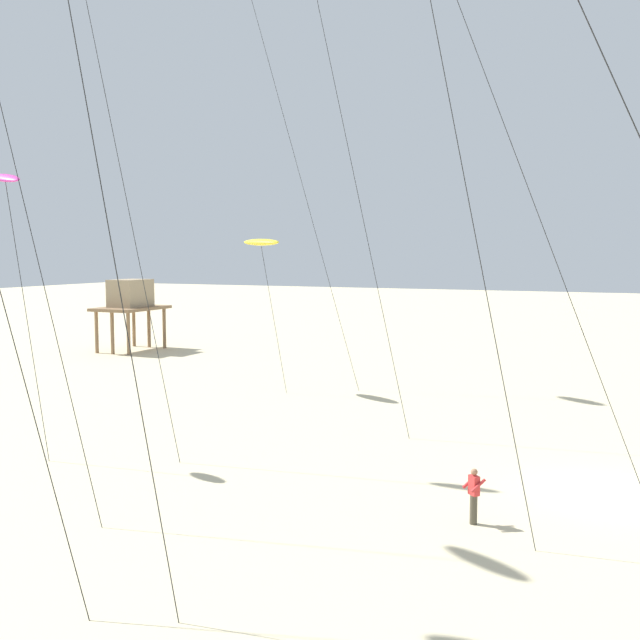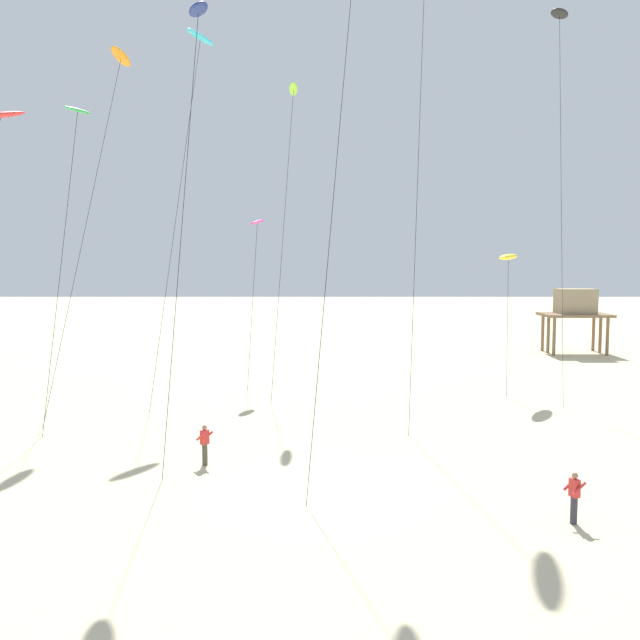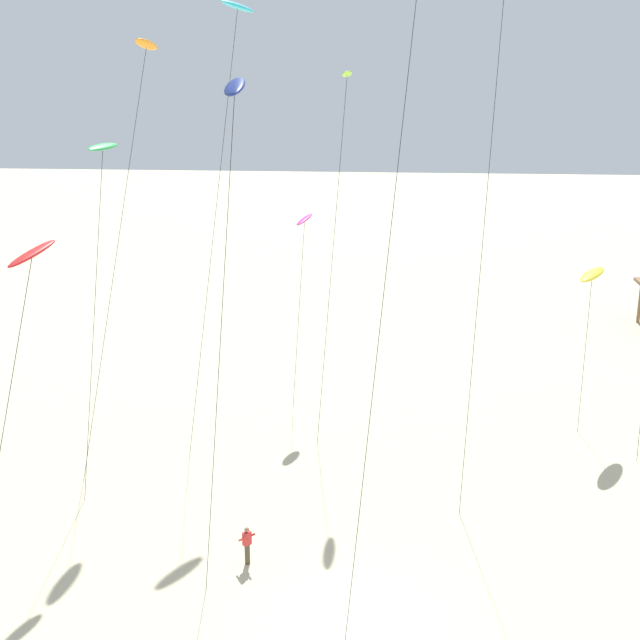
# 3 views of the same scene
# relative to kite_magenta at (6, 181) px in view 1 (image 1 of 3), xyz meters

# --- Properties ---
(ground_plane) EXTENTS (260.00, 260.00, 0.00)m
(ground_plane) POSITION_rel_kite_magenta_xyz_m (4.04, -22.07, -10.74)
(ground_plane) COLOR beige
(kite_magenta) EXTENTS (1.20, 3.36, 11.23)m
(kite_magenta) POSITION_rel_kite_magenta_xyz_m (0.00, 0.00, 0.00)
(kite_magenta) COLOR #D8339E
(kite_magenta) RESTS_ON ground
(kite_yellow) EXTENTS (2.40, 3.52, 8.83)m
(kite_yellow) POSITION_rel_kite_magenta_xyz_m (16.03, -2.57, -2.21)
(kite_yellow) COLOR yellow
(kite_yellow) RESTS_ON ground
(kite_flyer_middle) EXTENTS (0.73, 0.73, 1.67)m
(kite_flyer_middle) POSITION_rel_kite_magenta_xyz_m (-0.54, -18.58, -9.84)
(kite_flyer_middle) COLOR #4C4738
(kite_flyer_middle) RESTS_ON ground
(stilt_house) EXTENTS (5.83, 3.89, 5.78)m
(stilt_house) POSITION_rel_kite_magenta_xyz_m (26.94, 15.33, -6.55)
(stilt_house) COLOR #846647
(stilt_house) RESTS_ON ground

